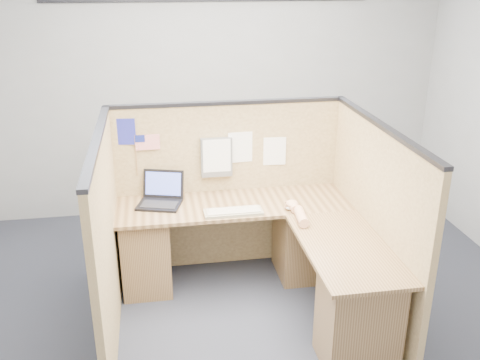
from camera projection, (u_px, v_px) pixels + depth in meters
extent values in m
plane|color=#1F222C|center=(247.00, 324.00, 4.14)|extent=(5.00, 5.00, 0.00)
plane|color=#949699|center=(211.00, 86.00, 5.69)|extent=(5.00, 0.00, 5.00)
cube|color=olive|center=(228.00, 187.00, 4.78)|extent=(2.05, 0.05, 1.50)
cube|color=#232328|center=(227.00, 103.00, 4.50)|extent=(2.05, 0.06, 0.03)
cube|color=olive|center=(107.00, 243.00, 3.80)|extent=(0.05, 1.80, 1.50)
cube|color=#232328|center=(97.00, 140.00, 3.52)|extent=(0.06, 1.80, 0.03)
cube|color=olive|center=(373.00, 222.00, 4.11)|extent=(0.05, 1.80, 1.50)
cube|color=#232328|center=(383.00, 126.00, 3.83)|extent=(0.06, 1.80, 0.03)
cube|color=brown|center=(234.00, 205.00, 4.49)|extent=(1.95, 0.60, 0.03)
cube|color=brown|center=(346.00, 248.00, 3.79)|extent=(0.60, 1.15, 0.03)
cube|color=brown|center=(146.00, 250.00, 4.51)|extent=(0.40, 0.50, 0.70)
cube|color=brown|center=(301.00, 238.00, 4.72)|extent=(0.40, 0.50, 0.70)
cube|color=brown|center=(359.00, 318.00, 3.64)|extent=(0.50, 0.40, 0.70)
cube|color=black|center=(159.00, 205.00, 4.44)|extent=(0.41, 0.35, 0.02)
cube|color=black|center=(158.00, 184.00, 4.54)|extent=(0.35, 0.17, 0.23)
cube|color=#3B4B9C|center=(158.00, 184.00, 4.53)|extent=(0.31, 0.14, 0.19)
cube|color=gray|center=(233.00, 212.00, 4.30)|extent=(0.47, 0.16, 0.02)
cube|color=silver|center=(233.00, 210.00, 4.29)|extent=(0.43, 0.13, 0.01)
ellipsoid|color=silver|center=(292.00, 207.00, 4.37)|extent=(0.13, 0.10, 0.05)
ellipsoid|color=tan|center=(292.00, 204.00, 4.35)|extent=(0.10, 0.12, 0.05)
cylinder|color=tan|center=(295.00, 208.00, 4.31)|extent=(0.07, 0.05, 0.07)
cylinder|color=tan|center=(301.00, 216.00, 4.17)|extent=(0.11, 0.29, 0.09)
cube|color=#212598|center=(125.00, 132.00, 4.41)|extent=(0.17, 0.02, 0.22)
cylinder|color=olive|center=(136.00, 155.00, 4.49)|extent=(0.01, 0.01, 0.36)
cube|color=red|center=(148.00, 142.00, 4.46)|extent=(0.20, 0.00, 0.13)
cube|color=navy|center=(140.00, 139.00, 4.44)|extent=(0.08, 0.00, 0.06)
cube|color=slate|center=(216.00, 157.00, 4.60)|extent=(0.27, 0.05, 0.35)
cube|color=white|center=(217.00, 156.00, 4.57)|extent=(0.24, 0.01, 0.29)
cube|color=white|center=(240.00, 147.00, 4.63)|extent=(0.21, 0.02, 0.27)
cube|color=white|center=(275.00, 151.00, 4.70)|extent=(0.20, 0.02, 0.25)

